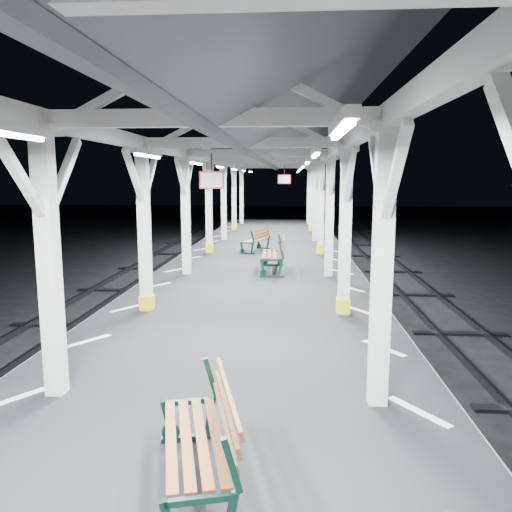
# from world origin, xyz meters

# --- Properties ---
(ground) EXTENTS (120.00, 120.00, 0.00)m
(ground) POSITION_xyz_m (0.00, 0.00, 0.00)
(ground) COLOR black
(ground) RESTS_ON ground
(platform) EXTENTS (6.00, 50.00, 1.00)m
(platform) POSITION_xyz_m (0.00, 0.00, 0.50)
(platform) COLOR black
(platform) RESTS_ON ground
(hazard_stripes_left) EXTENTS (1.00, 48.00, 0.01)m
(hazard_stripes_left) POSITION_xyz_m (-2.45, 0.00, 1.00)
(hazard_stripes_left) COLOR silver
(hazard_stripes_left) RESTS_ON platform
(hazard_stripes_right) EXTENTS (1.00, 48.00, 0.01)m
(hazard_stripes_right) POSITION_xyz_m (2.45, 0.00, 1.00)
(hazard_stripes_right) COLOR silver
(hazard_stripes_right) RESTS_ON platform
(canopy) EXTENTS (5.40, 49.00, 4.65)m
(canopy) POSITION_xyz_m (0.00, -0.02, 4.56)
(canopy) COLOR silver
(canopy) RESTS_ON platform
(bench_near) EXTENTS (1.01, 1.77, 0.90)m
(bench_near) POSITION_xyz_m (0.21, -3.78, 1.48)
(bench_near) COLOR black
(bench_near) RESTS_ON platform
(bench_mid) EXTENTS (0.77, 1.92, 1.03)m
(bench_mid) POSITION_xyz_m (0.51, 6.54, 1.55)
(bench_mid) COLOR black
(bench_mid) RESTS_ON platform
(bench_far) EXTENTS (1.06, 1.67, 0.85)m
(bench_far) POSITION_xyz_m (-0.27, 10.54, 1.45)
(bench_far) COLOR black
(bench_far) RESTS_ON platform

